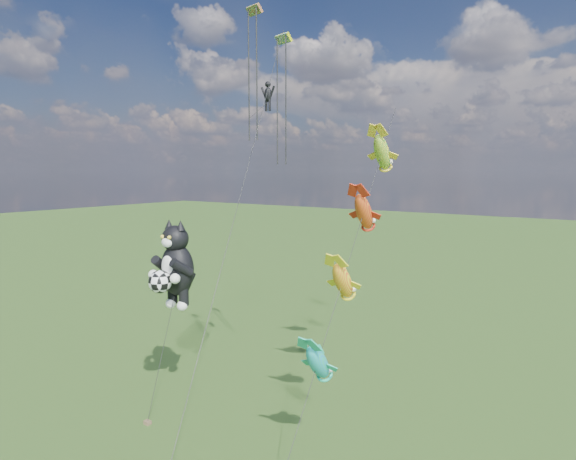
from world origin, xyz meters
The scene contains 4 objects.
ground centered at (0.00, 0.00, 0.00)m, with size 300.00×300.00×0.00m, color #19380E.
cat_kite_rig centered at (4.74, 4.19, 8.99)m, with size 2.54×4.18×11.77m.
fish_windsock_rig centered at (14.90, 8.18, 10.59)m, with size 1.90×15.92×18.86m.
parafoil_rig centered at (9.69, 7.11, 19.32)m, with size 6.05×16.75×23.84m.
Camera 1 is at (26.96, -15.64, 14.74)m, focal length 30.00 mm.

